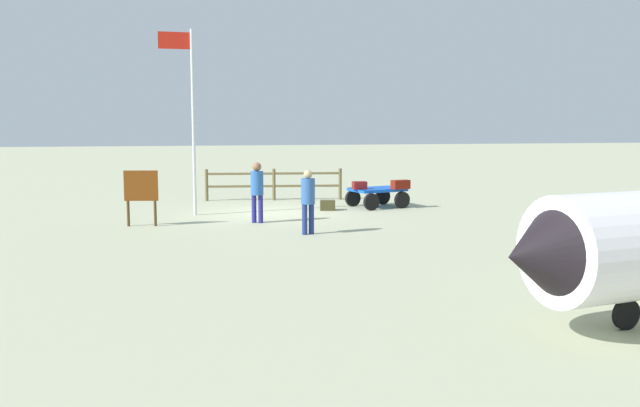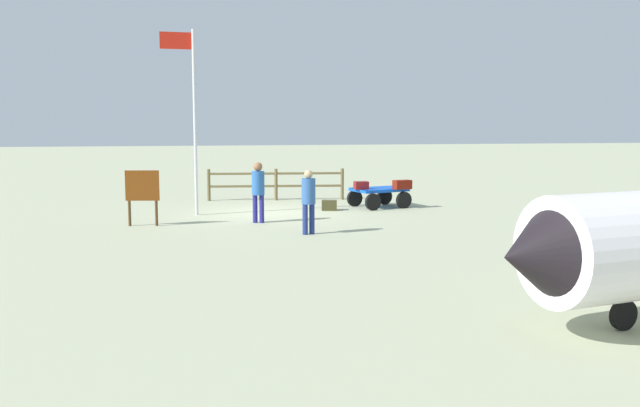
{
  "view_description": "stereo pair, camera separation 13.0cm",
  "coord_description": "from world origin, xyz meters",
  "px_view_note": "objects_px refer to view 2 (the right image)",
  "views": [
    {
      "loc": [
        2.51,
        21.92,
        2.96
      ],
      "look_at": [
        -0.56,
        6.0,
        1.01
      ],
      "focal_mm": 39.01,
      "sensor_mm": 36.0,
      "label": 1
    },
    {
      "loc": [
        2.38,
        21.94,
        2.96
      ],
      "look_at": [
        -0.56,
        6.0,
        1.01
      ],
      "focal_mm": 39.01,
      "sensor_mm": 36.0,
      "label": 2
    }
  ],
  "objects_px": {
    "suitcase_dark": "(361,185)",
    "worker_lead": "(258,187)",
    "worker_trailing": "(309,197)",
    "flagpole": "(191,107)",
    "signboard": "(142,190)",
    "suitcase_olive": "(329,205)",
    "suitcase_navy": "(402,185)",
    "luggage_cart": "(379,194)"
  },
  "relations": [
    {
      "from": "suitcase_navy",
      "to": "flagpole",
      "type": "bearing_deg",
      "value": 2.98
    },
    {
      "from": "suitcase_navy",
      "to": "worker_trailing",
      "type": "distance_m",
      "value": 6.11
    },
    {
      "from": "suitcase_dark",
      "to": "worker_lead",
      "type": "distance_m",
      "value": 4.49
    },
    {
      "from": "suitcase_dark",
      "to": "suitcase_olive",
      "type": "distance_m",
      "value": 1.3
    },
    {
      "from": "flagpole",
      "to": "signboard",
      "type": "height_order",
      "value": "flagpole"
    },
    {
      "from": "worker_lead",
      "to": "worker_trailing",
      "type": "xyz_separation_m",
      "value": [
        -1.09,
        2.29,
        -0.05
      ]
    },
    {
      "from": "suitcase_olive",
      "to": "worker_trailing",
      "type": "bearing_deg",
      "value": 72.44
    },
    {
      "from": "signboard",
      "to": "worker_trailing",
      "type": "bearing_deg",
      "value": 152.49
    },
    {
      "from": "suitcase_navy",
      "to": "worker_lead",
      "type": "relative_size",
      "value": 0.37
    },
    {
      "from": "suitcase_olive",
      "to": "signboard",
      "type": "height_order",
      "value": "signboard"
    },
    {
      "from": "worker_lead",
      "to": "suitcase_dark",
      "type": "bearing_deg",
      "value": -145.27
    },
    {
      "from": "luggage_cart",
      "to": "suitcase_dark",
      "type": "height_order",
      "value": "suitcase_dark"
    },
    {
      "from": "suitcase_navy",
      "to": "worker_lead",
      "type": "bearing_deg",
      "value": 25.05
    },
    {
      "from": "worker_lead",
      "to": "flagpole",
      "type": "distance_m",
      "value": 3.58
    },
    {
      "from": "suitcase_olive",
      "to": "worker_trailing",
      "type": "height_order",
      "value": "worker_trailing"
    },
    {
      "from": "worker_lead",
      "to": "flagpole",
      "type": "xyz_separation_m",
      "value": [
        1.85,
        -2.0,
        2.32
      ]
    },
    {
      "from": "signboard",
      "to": "worker_lead",
      "type": "bearing_deg",
      "value": -179.49
    },
    {
      "from": "worker_trailing",
      "to": "flagpole",
      "type": "relative_size",
      "value": 0.29
    },
    {
      "from": "suitcase_dark",
      "to": "worker_lead",
      "type": "relative_size",
      "value": 0.27
    },
    {
      "from": "flagpole",
      "to": "suitcase_olive",
      "type": "bearing_deg",
      "value": -175.47
    },
    {
      "from": "worker_lead",
      "to": "worker_trailing",
      "type": "bearing_deg",
      "value": 115.49
    },
    {
      "from": "luggage_cart",
      "to": "worker_lead",
      "type": "distance_m",
      "value": 5.22
    },
    {
      "from": "suitcase_dark",
      "to": "signboard",
      "type": "xyz_separation_m",
      "value": [
        6.93,
        2.58,
        0.22
      ]
    },
    {
      "from": "luggage_cart",
      "to": "worker_trailing",
      "type": "xyz_separation_m",
      "value": [
        3.27,
        5.11,
        0.52
      ]
    },
    {
      "from": "luggage_cart",
      "to": "worker_lead",
      "type": "relative_size",
      "value": 1.19
    },
    {
      "from": "worker_lead",
      "to": "worker_trailing",
      "type": "relative_size",
      "value": 1.04
    },
    {
      "from": "suitcase_dark",
      "to": "worker_lead",
      "type": "bearing_deg",
      "value": 34.73
    },
    {
      "from": "luggage_cart",
      "to": "flagpole",
      "type": "xyz_separation_m",
      "value": [
        6.21,
        0.82,
        2.89
      ]
    },
    {
      "from": "luggage_cart",
      "to": "worker_trailing",
      "type": "relative_size",
      "value": 1.24
    },
    {
      "from": "luggage_cart",
      "to": "worker_lead",
      "type": "bearing_deg",
      "value": 32.89
    },
    {
      "from": "suitcase_navy",
      "to": "flagpole",
      "type": "xyz_separation_m",
      "value": [
        6.91,
        0.36,
        2.55
      ]
    },
    {
      "from": "suitcase_dark",
      "to": "suitcase_olive",
      "type": "bearing_deg",
      "value": 10.2
    },
    {
      "from": "suitcase_olive",
      "to": "worker_lead",
      "type": "relative_size",
      "value": 0.31
    },
    {
      "from": "suitcase_dark",
      "to": "flagpole",
      "type": "relative_size",
      "value": 0.08
    },
    {
      "from": "suitcase_navy",
      "to": "suitcase_dark",
      "type": "bearing_deg",
      "value": -8.02
    },
    {
      "from": "suitcase_navy",
      "to": "luggage_cart",
      "type": "bearing_deg",
      "value": -33.53
    },
    {
      "from": "suitcase_navy",
      "to": "suitcase_olive",
      "type": "distance_m",
      "value": 2.58
    },
    {
      "from": "luggage_cart",
      "to": "worker_lead",
      "type": "height_order",
      "value": "worker_lead"
    },
    {
      "from": "suitcase_dark",
      "to": "signboard",
      "type": "bearing_deg",
      "value": 20.44
    },
    {
      "from": "worker_trailing",
      "to": "flagpole",
      "type": "distance_m",
      "value": 5.72
    },
    {
      "from": "suitcase_olive",
      "to": "signboard",
      "type": "xyz_separation_m",
      "value": [
        5.8,
        2.38,
        0.85
      ]
    },
    {
      "from": "suitcase_navy",
      "to": "flagpole",
      "type": "distance_m",
      "value": 7.37
    }
  ]
}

